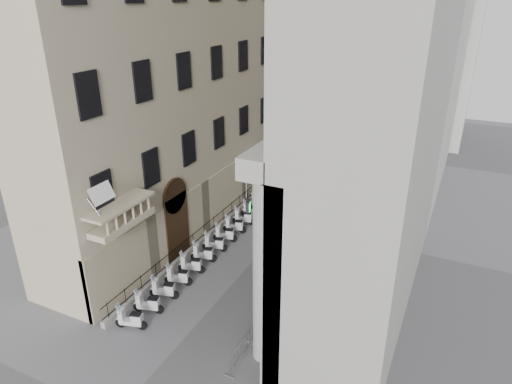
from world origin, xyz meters
TOP-DOWN VIEW (x-y plane):
  - far_building at (0.00, 48.00)m, footprint 22.00×10.00m
  - iron_fence at (-4.30, 18.00)m, footprint 0.30×28.00m
  - blue_awning at (4.15, 26.00)m, footprint 1.60×3.00m
  - flag at (-4.00, 5.00)m, footprint 1.00×1.40m
  - scooter_0 at (-2.94, 4.70)m, footprint 1.50×0.92m
  - scooter_1 at (-2.94, 6.17)m, footprint 1.50×0.92m
  - scooter_2 at (-2.94, 7.63)m, footprint 1.50×0.92m
  - scooter_3 at (-2.94, 9.10)m, footprint 1.50×0.92m
  - scooter_4 at (-2.94, 10.56)m, footprint 1.50×0.92m
  - scooter_5 at (-2.94, 12.03)m, footprint 1.50×0.92m
  - scooter_6 at (-2.94, 13.49)m, footprint 1.50×0.92m
  - scooter_7 at (-2.94, 14.96)m, footprint 1.50×0.92m
  - scooter_8 at (-2.94, 16.42)m, footprint 1.50×0.92m
  - scooter_9 at (-2.94, 17.88)m, footprint 1.50×0.92m
  - scooter_10 at (-2.94, 19.35)m, footprint 1.50×0.92m
  - scooter_11 at (-2.94, 20.81)m, footprint 1.50×0.92m
  - scooter_12 at (-2.94, 22.28)m, footprint 1.50×0.92m
  - scooter_13 at (-2.94, 23.74)m, footprint 1.50×0.92m
  - scooter_14 at (-2.94, 25.21)m, footprint 1.50×0.92m
  - barrier_0 at (3.34, 5.16)m, footprint 0.60×2.40m
  - barrier_1 at (3.34, 7.66)m, footprint 0.60×2.40m
  - barrier_2 at (3.34, 10.16)m, footprint 0.60×2.40m
  - barrier_3 at (3.34, 12.66)m, footprint 0.60×2.40m
  - barrier_4 at (3.34, 15.16)m, footprint 0.60×2.40m
  - barrier_5 at (3.34, 17.66)m, footprint 0.60×2.40m
  - barrier_6 at (3.34, 20.16)m, footprint 0.60×2.40m
  - barrier_7 at (3.34, 22.66)m, footprint 0.60×2.40m
  - barrier_8 at (3.34, 25.16)m, footprint 0.60×2.40m
  - security_tent at (-3.38, 23.12)m, footprint 3.71×3.71m
  - street_lamp at (-2.27, 22.40)m, footprint 2.22×0.97m
  - info_kiosk at (-2.76, 18.28)m, footprint 0.53×0.93m
  - pedestrian_a at (0.70, 30.84)m, footprint 0.79×0.62m
  - pedestrian_b at (2.68, 32.56)m, footprint 0.91×0.78m
  - pedestrian_c at (-1.67, 28.99)m, footprint 0.94×0.81m

SIDE VIEW (x-z plane):
  - iron_fence at x=-4.30m, z-range -0.70..0.70m
  - blue_awning at x=4.15m, z-range -1.50..1.50m
  - flag at x=-4.00m, z-range -4.10..4.10m
  - scooter_0 at x=-2.94m, z-range -0.75..0.75m
  - scooter_1 at x=-2.94m, z-range -0.75..0.75m
  - scooter_2 at x=-2.94m, z-range -0.75..0.75m
  - scooter_3 at x=-2.94m, z-range -0.75..0.75m
  - scooter_4 at x=-2.94m, z-range -0.75..0.75m
  - scooter_5 at x=-2.94m, z-range -0.75..0.75m
  - scooter_6 at x=-2.94m, z-range -0.75..0.75m
  - scooter_7 at x=-2.94m, z-range -0.75..0.75m
  - scooter_8 at x=-2.94m, z-range -0.75..0.75m
  - scooter_9 at x=-2.94m, z-range -0.75..0.75m
  - scooter_10 at x=-2.94m, z-range -0.75..0.75m
  - scooter_11 at x=-2.94m, z-range -0.75..0.75m
  - scooter_12 at x=-2.94m, z-range -0.75..0.75m
  - scooter_13 at x=-2.94m, z-range -0.75..0.75m
  - scooter_14 at x=-2.94m, z-range -0.75..0.75m
  - barrier_0 at x=3.34m, z-range -0.55..0.55m
  - barrier_1 at x=3.34m, z-range -0.55..0.55m
  - barrier_2 at x=3.34m, z-range -0.55..0.55m
  - barrier_3 at x=3.34m, z-range -0.55..0.55m
  - barrier_4 at x=3.34m, z-range -0.55..0.55m
  - barrier_5 at x=3.34m, z-range -0.55..0.55m
  - barrier_6 at x=3.34m, z-range -0.55..0.55m
  - barrier_7 at x=3.34m, z-range -0.55..0.55m
  - barrier_8 at x=3.34m, z-range -0.55..0.55m
  - pedestrian_c at x=-1.67m, z-range 0.00..1.63m
  - pedestrian_b at x=2.68m, z-range 0.00..1.63m
  - info_kiosk at x=-2.76m, z-range 0.01..1.89m
  - pedestrian_a at x=0.70m, z-range 0.00..1.91m
  - security_tent at x=-3.38m, z-range 1.01..4.02m
  - street_lamp at x=-2.27m, z-range 0.63..7.77m
  - far_building at x=0.00m, z-range 0.00..30.00m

